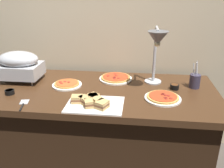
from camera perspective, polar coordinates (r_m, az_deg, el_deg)
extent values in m
plane|color=#4C443D|center=(2.33, -3.25, -18.60)|extent=(8.00, 8.00, 0.00)
cube|color=#C6B593|center=(2.28, -1.75, 14.08)|extent=(4.40, 0.04, 2.40)
cube|color=#422816|center=(1.93, -3.72, -1.89)|extent=(1.90, 0.84, 0.05)
cube|color=black|center=(2.12, -3.46, -11.32)|extent=(1.75, 0.74, 0.71)
cylinder|color=#B7BABF|center=(2.08, -18.32, 0.11)|extent=(0.01, 0.01, 0.04)
cylinder|color=#B7BABF|center=(2.38, -22.67, 2.24)|extent=(0.01, 0.01, 0.04)
cylinder|color=#B7BABF|center=(2.25, -16.27, 2.04)|extent=(0.01, 0.01, 0.04)
cube|color=#B7BABF|center=(2.20, -20.90, 3.06)|extent=(0.36, 0.25, 0.11)
ellipsoid|color=#B7BABF|center=(2.17, -21.25, 5.46)|extent=(0.34, 0.24, 0.13)
cylinder|color=#B7BABF|center=(2.08, 9.60, 0.60)|extent=(0.14, 0.14, 0.01)
cylinder|color=#B7BABF|center=(2.01, 10.03, 6.76)|extent=(0.02, 0.02, 0.45)
cylinder|color=#B7BABF|center=(1.87, 10.64, 12.65)|extent=(0.02, 0.20, 0.02)
cone|color=#595B60|center=(1.78, 10.70, 10.54)|extent=(0.15, 0.15, 0.10)
sphere|color=#F9EAB2|center=(1.79, 10.61, 9.29)|extent=(0.04, 0.04, 0.04)
cylinder|color=white|center=(1.79, 11.86, -3.34)|extent=(0.26, 0.26, 0.01)
cylinder|color=gold|center=(1.78, 11.89, -2.99)|extent=(0.23, 0.23, 0.01)
cylinder|color=#AD3D1E|center=(1.78, 11.91, -2.76)|extent=(0.20, 0.20, 0.00)
cylinder|color=maroon|center=(1.80, 11.79, -2.40)|extent=(0.02, 0.02, 0.00)
cylinder|color=maroon|center=(1.78, 13.17, -2.70)|extent=(0.02, 0.02, 0.00)
cylinder|color=maroon|center=(1.75, 12.46, -3.16)|extent=(0.02, 0.02, 0.00)
cylinder|color=maroon|center=(1.75, 13.70, -3.30)|extent=(0.02, 0.02, 0.00)
cylinder|color=maroon|center=(1.79, 12.49, -2.59)|extent=(0.02, 0.02, 0.00)
cylinder|color=maroon|center=(1.80, 11.98, -2.30)|extent=(0.02, 0.02, 0.00)
cylinder|color=maroon|center=(1.74, 12.60, -3.37)|extent=(0.02, 0.02, 0.00)
cylinder|color=white|center=(2.11, 0.87, 1.25)|extent=(0.29, 0.29, 0.01)
cylinder|color=#C68E42|center=(2.11, 0.87, 1.55)|extent=(0.25, 0.25, 0.01)
cylinder|color=#AD3D1E|center=(2.11, 0.87, 1.75)|extent=(0.22, 0.22, 0.00)
cylinder|color=maroon|center=(2.16, 0.74, 2.41)|extent=(0.02, 0.02, 0.00)
cylinder|color=maroon|center=(2.06, 0.62, 1.30)|extent=(0.02, 0.02, 0.00)
cylinder|color=maroon|center=(2.12, 1.03, 2.01)|extent=(0.02, 0.02, 0.00)
cylinder|color=maroon|center=(2.12, -0.92, 1.93)|extent=(0.02, 0.02, 0.00)
cylinder|color=maroon|center=(2.08, 0.48, 1.52)|extent=(0.02, 0.02, 0.00)
cylinder|color=maroon|center=(2.09, 0.59, 1.63)|extent=(0.02, 0.02, 0.00)
cylinder|color=maroon|center=(2.06, 1.56, 1.38)|extent=(0.02, 0.02, 0.00)
cylinder|color=white|center=(2.02, -10.54, -0.22)|extent=(0.24, 0.24, 0.01)
cylinder|color=#C68E42|center=(2.01, -10.57, 0.09)|extent=(0.20, 0.20, 0.01)
cylinder|color=#C65628|center=(2.01, -10.58, 0.30)|extent=(0.18, 0.18, 0.00)
cylinder|color=maroon|center=(2.03, -11.03, 0.55)|extent=(0.02, 0.02, 0.00)
cylinder|color=maroon|center=(2.00, -11.84, 0.16)|extent=(0.02, 0.02, 0.00)
cylinder|color=maroon|center=(2.01, -10.13, 0.46)|extent=(0.02, 0.02, 0.00)
cylinder|color=maroon|center=(2.03, -12.08, 0.50)|extent=(0.02, 0.02, 0.00)
cube|color=white|center=(1.67, -4.02, -4.86)|extent=(0.39, 0.28, 0.01)
cube|color=tan|center=(1.61, -2.34, -5.36)|extent=(0.10, 0.10, 0.02)
cube|color=brown|center=(1.60, -2.35, -4.86)|extent=(0.10, 0.10, 0.01)
cube|color=tan|center=(1.59, -2.35, -4.34)|extent=(0.10, 0.10, 0.02)
cube|color=tan|center=(1.71, -4.52, -3.68)|extent=(0.09, 0.10, 0.02)
cube|color=brown|center=(1.70, -4.53, -3.19)|extent=(0.09, 0.10, 0.01)
cube|color=tan|center=(1.70, -4.55, -2.70)|extent=(0.09, 0.10, 0.02)
cube|color=tan|center=(1.70, -8.20, -4.01)|extent=(0.09, 0.08, 0.02)
cube|color=brown|center=(1.69, -8.23, -3.53)|extent=(0.09, 0.08, 0.01)
cube|color=tan|center=(1.68, -8.26, -3.04)|extent=(0.09, 0.08, 0.02)
cube|color=tan|center=(1.68, -6.55, -4.23)|extent=(0.09, 0.09, 0.02)
cube|color=brown|center=(1.67, -6.57, -3.74)|extent=(0.09, 0.09, 0.01)
cube|color=tan|center=(1.67, -6.60, -3.25)|extent=(0.09, 0.09, 0.02)
cube|color=tan|center=(1.63, -5.46, -5.09)|extent=(0.08, 0.08, 0.02)
cube|color=brown|center=(1.62, -5.48, -4.59)|extent=(0.08, 0.08, 0.01)
cube|color=tan|center=(1.61, -5.50, -4.08)|extent=(0.08, 0.08, 0.02)
cube|color=tan|center=(1.71, -4.53, -3.68)|extent=(0.08, 0.08, 0.02)
cube|color=brown|center=(1.70, -4.54, -3.20)|extent=(0.08, 0.08, 0.01)
cube|color=tan|center=(1.70, -4.56, -2.71)|extent=(0.08, 0.08, 0.02)
cube|color=tan|center=(1.66, -3.48, -4.48)|extent=(0.10, 0.11, 0.02)
cube|color=brown|center=(1.65, -3.50, -3.98)|extent=(0.10, 0.11, 0.01)
cube|color=tan|center=(1.65, -3.51, -3.48)|extent=(0.10, 0.11, 0.02)
cylinder|color=black|center=(1.98, -22.96, -1.76)|extent=(0.07, 0.07, 0.03)
cylinder|color=#562D14|center=(1.98, -23.02, -1.39)|extent=(0.06, 0.06, 0.01)
cylinder|color=black|center=(1.98, 14.51, -0.62)|extent=(0.07, 0.07, 0.04)
cylinder|color=#562D14|center=(1.97, 14.55, -0.16)|extent=(0.06, 0.06, 0.01)
cylinder|color=#383347|center=(2.04, 18.91, 0.64)|extent=(0.08, 0.08, 0.11)
cylinder|color=#B7BABF|center=(2.01, 19.09, 2.47)|extent=(0.02, 0.04, 0.18)
cylinder|color=#B7BABF|center=(2.01, 18.70, 2.29)|extent=(0.02, 0.04, 0.17)
cylinder|color=#B7BABF|center=(2.03, 19.39, 2.59)|extent=(0.02, 0.04, 0.18)
cube|color=#B7BABF|center=(1.82, -19.93, -3.99)|extent=(0.07, 0.08, 0.00)
cylinder|color=black|center=(1.74, -20.52, -5.16)|extent=(0.03, 0.10, 0.01)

